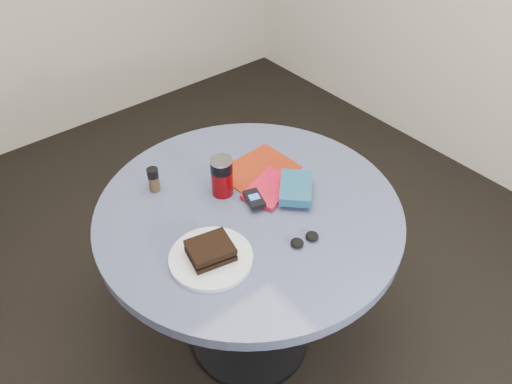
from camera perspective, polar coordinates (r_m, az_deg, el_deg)
ground at (r=2.20m, az=-0.63°, el=-16.32°), size 4.00×4.00×0.00m
table at (r=1.74m, az=-0.77°, el=-5.75°), size 1.00×1.00×0.75m
plate at (r=1.46m, az=-5.16°, el=-7.53°), size 0.32×0.32×0.02m
sandwich at (r=1.44m, az=-5.23°, el=-6.66°), size 0.14×0.13×0.04m
soda_can at (r=1.64m, az=-3.92°, el=1.79°), size 0.09×0.09×0.14m
pepper_grinder at (r=1.70m, az=-11.62°, el=1.42°), size 0.04×0.04×0.09m
magazine at (r=1.77m, az=0.24°, el=2.56°), size 0.27×0.21×0.00m
red_book at (r=1.68m, az=1.64°, el=0.46°), size 0.22×0.18×0.02m
novel at (r=1.65m, az=4.56°, el=0.48°), size 0.18×0.18×0.03m
mp3_player at (r=1.61m, az=-0.21°, el=-0.76°), size 0.07×0.10×0.02m
headphones at (r=1.51m, az=5.58°, el=-5.43°), size 0.10×0.05×0.02m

